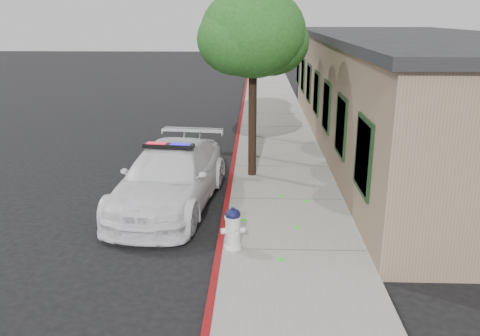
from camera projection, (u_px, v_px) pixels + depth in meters
name	position (u px, v px, depth m)	size (l,w,h in m)	color
ground	(217.00, 255.00, 10.47)	(120.00, 120.00, 0.00)	black
sidewalk	(284.00, 201.00, 13.26)	(3.20, 60.00, 0.15)	gray
red_curb	(228.00, 201.00, 13.31)	(0.14, 60.00, 0.16)	maroon
clapboard_building	(415.00, 93.00, 18.20)	(7.30, 20.89, 4.24)	#92785F
police_car	(170.00, 177.00, 12.94)	(2.86, 5.74, 1.72)	white
fire_hydrant	(233.00, 228.00, 10.32)	(0.53, 0.46, 0.91)	silver
street_tree_near	(253.00, 37.00, 14.02)	(3.22, 3.03, 5.55)	black
street_tree_mid	(254.00, 39.00, 16.11)	(2.78, 2.89, 5.30)	black
street_tree_far	(255.00, 36.00, 18.89)	(2.89, 2.81, 5.25)	black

